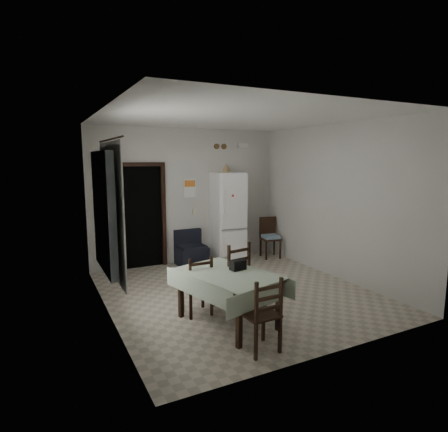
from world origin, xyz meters
name	(u,v)px	position (x,y,z in m)	size (l,w,h in m)	color
ground	(237,293)	(0.00, 0.00, 0.00)	(4.50, 4.50, 0.00)	#ADA08D
ceiling	(238,117)	(0.00, 0.00, 2.90)	(4.20, 4.50, 0.02)	white
wall_back	(188,196)	(0.00, 2.25, 1.45)	(4.20, 0.02, 2.90)	beige
wall_front	(336,232)	(0.00, -2.25, 1.45)	(4.20, 0.02, 2.90)	beige
wall_left	(106,217)	(-2.10, 0.00, 1.45)	(0.02, 4.50, 2.90)	beige
wall_right	(335,202)	(2.10, 0.00, 1.45)	(0.02, 4.50, 2.90)	beige
doorway	(138,216)	(-1.05, 2.45, 1.06)	(1.06, 0.52, 2.22)	black
window_recess	(104,212)	(-2.15, -0.20, 1.55)	(0.10, 1.20, 1.60)	silver
curtain	(112,211)	(-2.04, -0.20, 1.55)	(0.02, 1.45, 1.85)	silver
curtain_rod	(110,139)	(-2.03, -0.20, 2.50)	(0.02, 0.02, 1.60)	black
calendar	(190,188)	(0.05, 2.24, 1.62)	(0.28, 0.02, 0.40)	white
calendar_image	(190,184)	(0.05, 2.23, 1.72)	(0.24, 0.01, 0.14)	orange
light_switch	(194,212)	(0.15, 2.24, 1.10)	(0.08, 0.02, 0.12)	beige
vent_left	(217,146)	(0.70, 2.23, 2.52)	(0.12, 0.12, 0.03)	brown
vent_right	(224,147)	(0.88, 2.23, 2.52)	(0.12, 0.12, 0.03)	brown
emergency_light	(243,145)	(1.35, 2.21, 2.55)	(0.25, 0.07, 0.09)	white
fridge	(227,217)	(0.81, 1.93, 0.98)	(0.63, 0.63, 1.96)	white
tan_cone	(226,168)	(0.81, 1.97, 2.06)	(0.24, 0.24, 0.20)	tan
navy_seat	(192,248)	(-0.05, 1.93, 0.37)	(0.61, 0.59, 0.73)	black
corner_chair	(271,238)	(1.79, 1.68, 0.46)	(0.40, 0.40, 0.92)	black
dining_table	(228,298)	(-0.69, -0.98, 0.36)	(0.91, 1.39, 0.72)	#9FB198
black_bag	(238,265)	(-0.50, -0.92, 0.79)	(0.22, 0.13, 0.14)	black
dining_chair_far_left	(197,284)	(-0.94, -0.48, 0.44)	(0.38, 0.38, 0.88)	black
dining_chair_far_right	(231,275)	(-0.39, -0.49, 0.52)	(0.44, 0.44, 1.03)	black
dining_chair_near_head	(260,313)	(-0.69, -1.80, 0.46)	(0.39, 0.39, 0.92)	black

